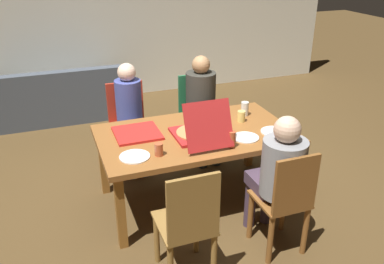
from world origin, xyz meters
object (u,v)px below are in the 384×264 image
at_px(plate_1, 274,132).
at_px(drinking_glass_0, 241,116).
at_px(chair_0, 198,112).
at_px(plate_3, 135,157).
at_px(chair_1, 285,202).
at_px(plate_2, 211,116).
at_px(couch, 58,100).
at_px(drinking_glass_1, 232,139).
at_px(chair_2, 128,121).
at_px(plate_0, 246,137).
at_px(person_1, 279,170).
at_px(pizza_box_1, 137,133).
at_px(pizza_box_0, 198,132).
at_px(person_2, 130,110).
at_px(dining_table, 196,140).
at_px(drinking_glass_2, 245,109).
at_px(person_0, 202,100).
at_px(drinking_glass_3, 159,149).
at_px(chair_3, 188,225).

bearing_deg(plate_1, drinking_glass_0, 117.47).
xyz_separation_m(chair_0, plate_3, (-1.03, -1.24, 0.22)).
height_order(chair_1, plate_2, chair_1).
bearing_deg(couch, plate_3, -80.55).
distance_m(drinking_glass_0, drinking_glass_1, 0.57).
relative_size(chair_2, plate_0, 3.93).
height_order(plate_1, drinking_glass_0, drinking_glass_0).
bearing_deg(couch, person_1, -66.39).
bearing_deg(pizza_box_1, plate_3, -106.03).
distance_m(pizza_box_0, plate_1, 0.72).
height_order(person_2, drinking_glass_0, person_2).
bearing_deg(pizza_box_1, drinking_glass_0, -3.58).
relative_size(plate_3, couch, 0.14).
height_order(dining_table, plate_1, plate_1).
height_order(chair_1, pizza_box_0, pizza_box_0).
height_order(plate_1, drinking_glass_1, drinking_glass_1).
bearing_deg(drinking_glass_2, chair_0, 107.04).
xyz_separation_m(chair_2, plate_3, (-0.21, -1.27, 0.22)).
height_order(person_0, couch, person_0).
bearing_deg(chair_2, drinking_glass_0, -43.88).
xyz_separation_m(plate_1, drinking_glass_0, (-0.18, 0.34, 0.05)).
height_order(pizza_box_1, plate_1, pizza_box_1).
xyz_separation_m(drinking_glass_2, drinking_glass_3, (-1.06, -0.53, -0.02)).
xyz_separation_m(chair_1, person_1, (-0.00, 0.13, 0.21)).
height_order(pizza_box_1, plate_3, pizza_box_1).
xyz_separation_m(drinking_glass_0, drinking_glass_2, (0.11, 0.13, 0.02)).
xyz_separation_m(person_1, couch, (-1.52, 3.48, -0.43)).
height_order(dining_table, person_2, person_2).
xyz_separation_m(pizza_box_0, drinking_glass_3, (-0.43, -0.20, -0.00)).
relative_size(chair_0, couch, 0.52).
bearing_deg(chair_0, drinking_glass_2, -72.96).
bearing_deg(chair_1, drinking_glass_2, 79.08).
bearing_deg(chair_0, person_1, -90.00).
distance_m(chair_3, plate_2, 1.50).
bearing_deg(chair_0, person_0, -90.00).
height_order(person_1, plate_1, person_1).
relative_size(person_0, plate_3, 4.80).
height_order(plate_0, plate_1, same).
relative_size(person_0, drinking_glass_0, 11.08).
xyz_separation_m(chair_3, drinking_glass_2, (1.05, 1.21, 0.29)).
xyz_separation_m(pizza_box_0, plate_1, (0.70, -0.14, -0.05)).
bearing_deg(chair_1, plate_1, 67.18).
relative_size(person_1, plate_0, 4.96).
bearing_deg(drinking_glass_1, dining_table, 116.76).
bearing_deg(drinking_glass_2, dining_table, -159.97).
height_order(person_0, chair_2, person_0).
xyz_separation_m(chair_0, chair_1, (0.00, -1.92, -0.03)).
bearing_deg(person_2, couch, 110.97).
bearing_deg(chair_3, pizza_box_0, 64.68).
bearing_deg(plate_1, person_1, -117.47).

